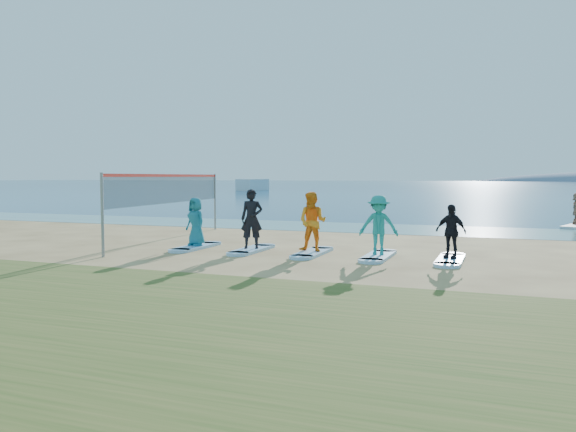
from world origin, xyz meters
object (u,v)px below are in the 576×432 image
(student_1, at_px, (252,219))
(surfboard_4, at_px, (450,260))
(surfboard_1, at_px, (252,250))
(student_4, at_px, (451,231))
(student_3, at_px, (379,225))
(boat_offshore_a, at_px, (253,191))
(surfboard_3, at_px, (378,256))
(volleyball_net, at_px, (170,189))
(surfboard_0, at_px, (196,247))
(surfboard_2, at_px, (312,253))
(student_2, at_px, (313,222))
(student_0, at_px, (196,222))

(student_1, relative_size, surfboard_4, 0.86)
(surfboard_1, distance_m, student_4, 6.17)
(student_1, distance_m, student_3, 4.08)
(boat_offshore_a, height_order, student_3, student_3)
(student_1, distance_m, surfboard_3, 4.20)
(volleyball_net, bearing_deg, surfboard_0, -39.28)
(surfboard_2, distance_m, student_2, 0.96)
(volleyball_net, xyz_separation_m, surfboard_4, (10.21, -1.68, -1.86))
(boat_offshore_a, xyz_separation_m, student_2, (34.51, -71.48, 1.00))
(volleyball_net, distance_m, surfboard_0, 3.24)
(surfboard_3, distance_m, student_3, 0.92)
(surfboard_0, xyz_separation_m, surfboard_2, (4.08, 0.00, 0.00))
(surfboard_0, distance_m, surfboard_1, 2.04)
(student_0, distance_m, surfboard_2, 4.17)
(surfboard_1, relative_size, surfboard_2, 1.00)
(student_0, bearing_deg, student_1, 21.51)
(surfboard_0, bearing_deg, boat_offshore_a, 113.06)
(surfboard_1, relative_size, student_1, 1.16)
(volleyball_net, relative_size, student_4, 5.94)
(boat_offshore_a, xyz_separation_m, student_1, (32.47, -71.48, 1.04))
(surfboard_2, height_order, student_2, student_2)
(surfboard_3, bearing_deg, student_1, 180.00)
(student_3, relative_size, surfboard_4, 0.79)
(volleyball_net, xyz_separation_m, student_4, (10.21, -1.68, -1.06))
(student_1, height_order, surfboard_4, student_1)
(surfboard_2, xyz_separation_m, student_3, (2.04, 0.00, 0.92))
(surfboard_3, relative_size, surfboard_4, 1.00)
(surfboard_0, relative_size, surfboard_2, 1.00)
(surfboard_0, height_order, student_1, student_1)
(surfboard_0, xyz_separation_m, student_3, (6.12, 0.00, 0.92))
(surfboard_2, height_order, student_3, student_3)
(student_2, distance_m, surfboard_4, 4.19)
(student_2, xyz_separation_m, student_3, (2.04, 0.00, -0.04))
(student_0, height_order, student_4, student_0)
(surfboard_2, bearing_deg, student_4, 0.00)
(student_0, distance_m, student_1, 2.05)
(student_0, relative_size, student_1, 0.84)
(surfboard_0, bearing_deg, volleyball_net, 140.72)
(surfboard_0, bearing_deg, student_3, 0.00)
(surfboard_2, bearing_deg, volleyball_net, 164.70)
(student_3, xyz_separation_m, surfboard_4, (2.04, 0.00, -0.92))
(surfboard_2, height_order, surfboard_4, same)
(student_2, xyz_separation_m, student_4, (4.08, 0.00, -0.15))
(surfboard_1, bearing_deg, volleyball_net, 157.71)
(surfboard_1, relative_size, student_4, 1.45)
(student_1, xyz_separation_m, student_3, (4.08, 0.00, -0.07))
(boat_offshore_a, relative_size, surfboard_2, 3.55)
(volleyball_net, bearing_deg, student_3, -11.60)
(boat_offshore_a, relative_size, surfboard_1, 3.55)
(boat_offshore_a, xyz_separation_m, surfboard_2, (34.51, -71.48, 0.04))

